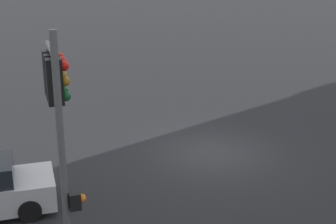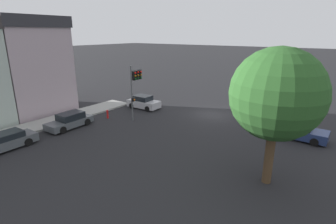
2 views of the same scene
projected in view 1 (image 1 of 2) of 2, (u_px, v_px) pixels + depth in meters
ground_plane at (212, 152)px, 17.43m from camera, size 300.00×300.00×0.00m
traffic_signal at (58, 106)px, 9.24m from camera, size 0.63×1.94×5.60m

